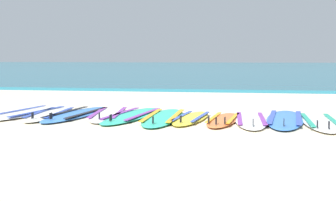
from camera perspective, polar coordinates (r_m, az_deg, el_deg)
The scene contains 13 objects.
ground_plane at distance 8.40m, azimuth 1.66°, elevation -2.20°, with size 80.00×80.00×0.00m, color beige.
sea at distance 44.29m, azimuth 7.39°, elevation 4.28°, with size 80.00×60.00×0.10m, color #23667A.
surfboard_0 at distance 9.33m, azimuth -17.39°, elevation -1.44°, with size 1.08×2.62×0.18m.
surfboard_1 at distance 9.01m, azimuth -14.80°, elevation -1.61°, with size 0.70×2.26×0.18m.
surfboard_2 at distance 8.90m, azimuth -11.53°, elevation -1.63°, with size 0.92×2.57×0.18m.
surfboard_3 at distance 8.77m, azimuth -7.59°, elevation -1.67°, with size 0.85×2.42×0.18m.
surfboard_4 at distance 8.54m, azimuth -4.59°, elevation -1.83°, with size 0.99×2.62×0.18m.
surfboard_5 at distance 8.26m, azimuth -0.58°, elevation -2.07°, with size 0.67×2.56×0.18m.
surfboard_6 at distance 8.15m, azimuth 2.99°, elevation -2.19°, with size 0.74×2.01×0.18m.
surfboard_7 at distance 7.99m, azimuth 7.06°, elevation -2.38°, with size 0.72×1.97×0.18m.
surfboard_8 at distance 8.01m, azimuth 10.50°, elevation -2.42°, with size 0.57×2.20×0.18m.
surfboard_9 at distance 8.28m, azimuth 14.69°, elevation -2.25°, with size 0.96×2.64×0.18m.
surfboard_10 at distance 8.10m, azimuth 18.80°, elevation -2.54°, with size 0.66×2.34×0.18m.
Camera 1 is at (1.02, -8.26, 1.16)m, focal length 47.82 mm.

